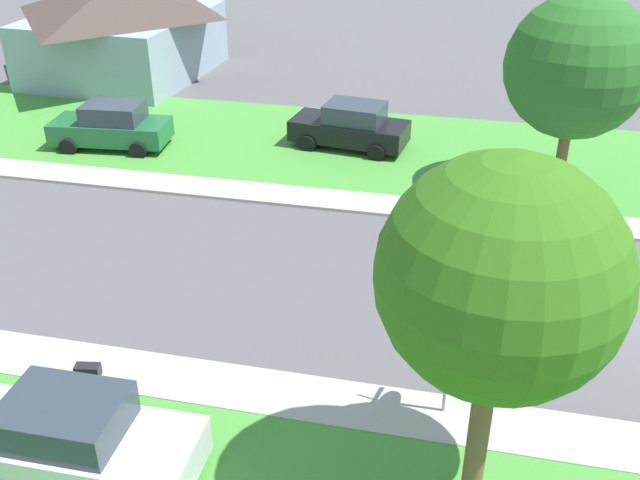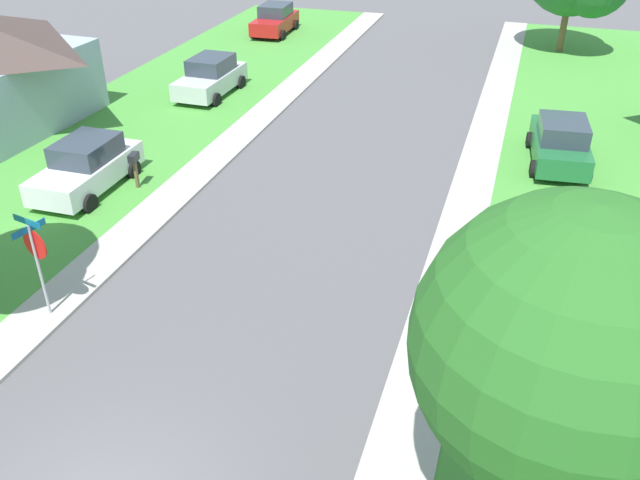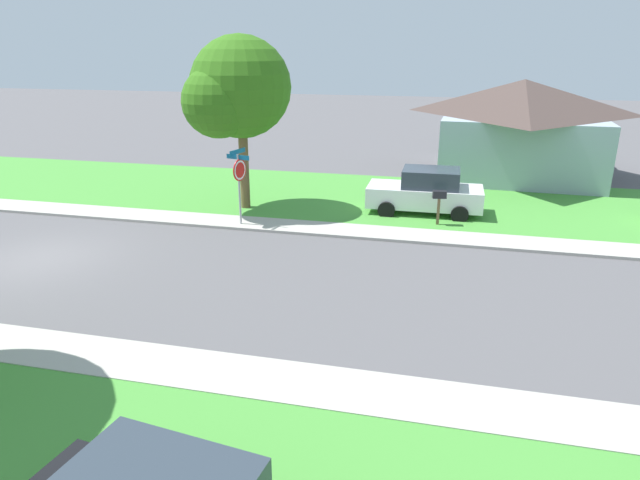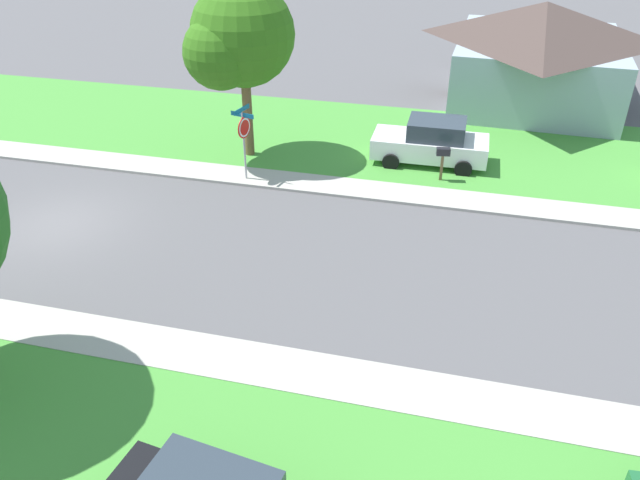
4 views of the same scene
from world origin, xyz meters
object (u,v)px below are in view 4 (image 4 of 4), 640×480
at_px(car_white_across_road, 431,142).
at_px(house_left_setback, 539,52).
at_px(mailbox, 443,156).
at_px(tree_sidewalk_mid, 237,39).
at_px(stop_sign_far_corner, 244,132).

xyz_separation_m(car_white_across_road, house_left_setback, (-8.37, 4.01, 1.50)).
distance_m(car_white_across_road, mailbox, 1.59).
relative_size(tree_sidewalk_mid, mailbox, 5.01).
bearing_deg(mailbox, tree_sidewalk_mid, -92.47).
distance_m(car_white_across_road, house_left_setback, 9.40).
xyz_separation_m(tree_sidewalk_mid, mailbox, (0.33, 7.62, -3.54)).
xyz_separation_m(stop_sign_far_corner, car_white_across_road, (-3.11, 6.30, -1.01)).
height_order(car_white_across_road, house_left_setback, house_left_setback).
relative_size(car_white_across_road, mailbox, 3.29).
bearing_deg(stop_sign_far_corner, car_white_across_road, 116.25).
bearing_deg(car_white_across_road, stop_sign_far_corner, -63.75).
relative_size(stop_sign_far_corner, car_white_across_road, 0.64).
xyz_separation_m(tree_sidewalk_mid, house_left_setback, (-9.54, 11.09, -2.17)).
xyz_separation_m(stop_sign_far_corner, house_left_setback, (-11.48, 10.31, 0.49)).
bearing_deg(house_left_setback, tree_sidewalk_mid, -49.31).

